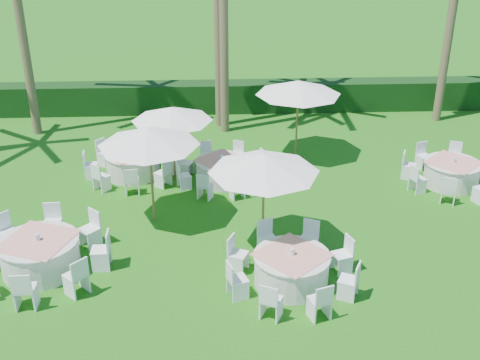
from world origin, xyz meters
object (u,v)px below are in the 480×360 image
object	(u,v)px
umbrella_a	(149,137)
banquet_table_f	(452,173)
umbrella_b	(264,163)
umbrella_c	(172,114)
umbrella_d	(298,87)
banquet_table_a	(40,254)
banquet_table_d	(133,164)
banquet_table_b	(291,268)
banquet_table_e	(222,170)

from	to	relation	value
umbrella_a	banquet_table_f	bearing A→B (deg)	11.34
umbrella_a	umbrella_b	distance (m)	3.34
umbrella_c	umbrella_d	world-z (taller)	umbrella_d
umbrella_c	umbrella_d	size ratio (longest dim) A/B	0.87
banquet_table_a	banquet_table_d	bearing A→B (deg)	72.90
banquet_table_b	umbrella_d	xyz separation A→B (m)	(1.07, 7.38, 2.05)
banquet_table_a	umbrella_c	xyz separation A→B (m)	(3.00, 4.80, 1.80)
banquet_table_b	umbrella_d	distance (m)	7.74
umbrella_b	banquet_table_b	bearing A→B (deg)	-69.83
banquet_table_e	banquet_table_f	xyz separation A→B (m)	(7.15, -0.56, 0.02)
banquet_table_b	umbrella_c	xyz separation A→B (m)	(-2.99, 5.64, 1.83)
banquet_table_e	umbrella_d	distance (m)	3.80
umbrella_a	umbrella_c	world-z (taller)	umbrella_a
banquet_table_d	umbrella_b	distance (m)	6.32
banquet_table_a	umbrella_d	distance (m)	9.84
banquet_table_e	banquet_table_f	bearing A→B (deg)	-4.48
banquet_table_f	banquet_table_b	bearing A→B (deg)	-138.53
banquet_table_a	umbrella_d	bearing A→B (deg)	42.86
umbrella_a	umbrella_c	distance (m)	2.54
umbrella_b	umbrella_d	bearing A→B (deg)	74.55
banquet_table_e	umbrella_c	world-z (taller)	umbrella_c
banquet_table_d	umbrella_c	distance (m)	2.34
banquet_table_f	umbrella_b	size ratio (longest dim) A/B	1.08
banquet_table_a	umbrella_a	bearing A→B (deg)	42.55
banquet_table_b	umbrella_c	bearing A→B (deg)	117.94
banquet_table_b	banquet_table_d	distance (m)	7.51
banquet_table_a	umbrella_c	bearing A→B (deg)	58.06
banquet_table_e	umbrella_c	distance (m)	2.37
umbrella_b	banquet_table_a	bearing A→B (deg)	-172.97
umbrella_a	umbrella_b	world-z (taller)	umbrella_a
umbrella_b	umbrella_d	distance (m)	6.10
banquet_table_b	umbrella_b	xyz separation A→B (m)	(-0.55, 1.50, 2.01)
umbrella_b	banquet_table_f	bearing A→B (deg)	29.35
banquet_table_b	umbrella_c	world-z (taller)	umbrella_c
banquet_table_a	umbrella_c	world-z (taller)	umbrella_c
banquet_table_b	umbrella_b	distance (m)	2.57
banquet_table_d	umbrella_b	xyz separation A→B (m)	(3.81, -4.62, 2.02)
banquet_table_f	umbrella_a	size ratio (longest dim) A/B	1.07
banquet_table_a	banquet_table_e	bearing A→B (deg)	46.48
banquet_table_d	umbrella_b	size ratio (longest dim) A/B	1.13
umbrella_b	umbrella_d	xyz separation A→B (m)	(1.62, 5.88, 0.03)
banquet_table_d	banquet_table_f	distance (m)	10.05
banquet_table_d	banquet_table_e	size ratio (longest dim) A/B	1.08
umbrella_c	banquet_table_a	bearing A→B (deg)	-121.94
banquet_table_d	banquet_table_f	size ratio (longest dim) A/B	1.04
umbrella_b	banquet_table_d	bearing A→B (deg)	129.51
umbrella_d	banquet_table_d	bearing A→B (deg)	-166.90
banquet_table_e	umbrella_a	bearing A→B (deg)	-129.13
banquet_table_e	banquet_table_b	bearing A→B (deg)	-74.71
banquet_table_b	umbrella_d	bearing A→B (deg)	81.72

